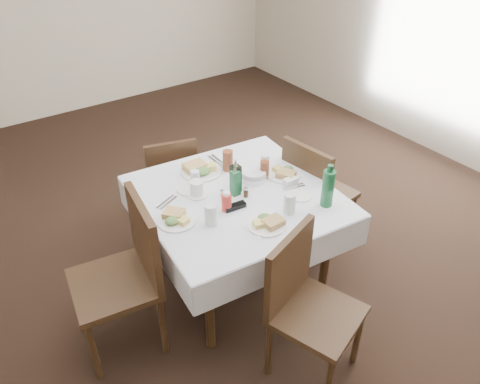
{
  "coord_description": "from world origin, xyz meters",
  "views": [
    {
      "loc": [
        -1.34,
        -2.3,
        2.53
      ],
      "look_at": [
        0.11,
        -0.22,
        0.8
      ],
      "focal_mm": 35.0,
      "sensor_mm": 36.0,
      "label": 1
    }
  ],
  "objects_px": {
    "chair_west": "(128,268)",
    "oil_cruet_green": "(235,182)",
    "oil_cruet_dark": "(236,177)",
    "chair_east": "(313,189)",
    "dining_table": "(237,205)",
    "chair_south": "(304,298)",
    "water_e": "(265,162)",
    "green_bottle": "(328,188)",
    "ketchup_bottle": "(227,202)",
    "water_w": "(211,215)",
    "bread_basket": "(254,175)",
    "chair_north": "(171,177)",
    "water_s": "(290,203)",
    "water_n": "(195,178)",
    "coffee_mug": "(197,189)"
  },
  "relations": [
    {
      "from": "water_n",
      "to": "coffee_mug",
      "type": "xyz_separation_m",
      "value": [
        -0.05,
        -0.11,
        -0.01
      ]
    },
    {
      "from": "water_s",
      "to": "oil_cruet_green",
      "type": "xyz_separation_m",
      "value": [
        -0.16,
        0.36,
        0.03
      ]
    },
    {
      "from": "chair_east",
      "to": "water_n",
      "type": "xyz_separation_m",
      "value": [
        -0.86,
        0.27,
        0.28
      ]
    },
    {
      "from": "water_e",
      "to": "water_w",
      "type": "height_order",
      "value": "water_w"
    },
    {
      "from": "chair_east",
      "to": "water_e",
      "type": "height_order",
      "value": "chair_east"
    },
    {
      "from": "water_w",
      "to": "chair_west",
      "type": "bearing_deg",
      "value": 167.77
    },
    {
      "from": "ketchup_bottle",
      "to": "dining_table",
      "type": "bearing_deg",
      "value": 35.35
    },
    {
      "from": "green_bottle",
      "to": "dining_table",
      "type": "bearing_deg",
      "value": 133.49
    },
    {
      "from": "oil_cruet_dark",
      "to": "coffee_mug",
      "type": "height_order",
      "value": "oil_cruet_dark"
    },
    {
      "from": "chair_east",
      "to": "chair_west",
      "type": "height_order",
      "value": "chair_west"
    },
    {
      "from": "green_bottle",
      "to": "water_w",
      "type": "bearing_deg",
      "value": 160.31
    },
    {
      "from": "chair_west",
      "to": "oil_cruet_green",
      "type": "bearing_deg",
      "value": 4.65
    },
    {
      "from": "water_s",
      "to": "oil_cruet_green",
      "type": "relative_size",
      "value": 0.61
    },
    {
      "from": "water_w",
      "to": "bread_basket",
      "type": "bearing_deg",
      "value": 27.23
    },
    {
      "from": "dining_table",
      "to": "green_bottle",
      "type": "height_order",
      "value": "green_bottle"
    },
    {
      "from": "water_w",
      "to": "oil_cruet_dark",
      "type": "xyz_separation_m",
      "value": [
        0.33,
        0.21,
        0.04
      ]
    },
    {
      "from": "dining_table",
      "to": "oil_cruet_dark",
      "type": "distance_m",
      "value": 0.2
    },
    {
      "from": "bread_basket",
      "to": "oil_cruet_dark",
      "type": "relative_size",
      "value": 0.78
    },
    {
      "from": "water_n",
      "to": "coffee_mug",
      "type": "relative_size",
      "value": 0.79
    },
    {
      "from": "dining_table",
      "to": "oil_cruet_green",
      "type": "xyz_separation_m",
      "value": [
        -0.01,
        0.01,
        0.18
      ]
    },
    {
      "from": "chair_west",
      "to": "chair_east",
      "type": "bearing_deg",
      "value": 1.55
    },
    {
      "from": "water_n",
      "to": "oil_cruet_green",
      "type": "relative_size",
      "value": 0.5
    },
    {
      "from": "water_e",
      "to": "green_bottle",
      "type": "relative_size",
      "value": 0.39
    },
    {
      "from": "chair_west",
      "to": "water_s",
      "type": "xyz_separation_m",
      "value": [
        0.98,
        -0.29,
        0.24
      ]
    },
    {
      "from": "chair_west",
      "to": "oil_cruet_dark",
      "type": "height_order",
      "value": "chair_west"
    },
    {
      "from": "water_n",
      "to": "water_s",
      "type": "relative_size",
      "value": 0.82
    },
    {
      "from": "chair_east",
      "to": "ketchup_bottle",
      "type": "distance_m",
      "value": 0.9
    },
    {
      "from": "water_w",
      "to": "ketchup_bottle",
      "type": "height_order",
      "value": "water_w"
    },
    {
      "from": "oil_cruet_dark",
      "to": "chair_south",
      "type": "bearing_deg",
      "value": -97.76
    },
    {
      "from": "water_e",
      "to": "coffee_mug",
      "type": "distance_m",
      "value": 0.57
    },
    {
      "from": "chair_east",
      "to": "coffee_mug",
      "type": "xyz_separation_m",
      "value": [
        -0.91,
        0.16,
        0.27
      ]
    },
    {
      "from": "water_n",
      "to": "ketchup_bottle",
      "type": "xyz_separation_m",
      "value": [
        0.02,
        -0.36,
        0.01
      ]
    },
    {
      "from": "bread_basket",
      "to": "ketchup_bottle",
      "type": "xyz_separation_m",
      "value": [
        -0.36,
        -0.2,
        0.03
      ]
    },
    {
      "from": "dining_table",
      "to": "chair_north",
      "type": "relative_size",
      "value": 1.59
    },
    {
      "from": "water_s",
      "to": "bread_basket",
      "type": "relative_size",
      "value": 0.72
    },
    {
      "from": "dining_table",
      "to": "chair_south",
      "type": "bearing_deg",
      "value": -96.89
    },
    {
      "from": "bread_basket",
      "to": "coffee_mug",
      "type": "relative_size",
      "value": 1.34
    },
    {
      "from": "dining_table",
      "to": "water_n",
      "type": "distance_m",
      "value": 0.34
    },
    {
      "from": "oil_cruet_green",
      "to": "ketchup_bottle",
      "type": "bearing_deg",
      "value": -141.43
    },
    {
      "from": "chair_north",
      "to": "water_w",
      "type": "bearing_deg",
      "value": -103.26
    },
    {
      "from": "water_s",
      "to": "ketchup_bottle",
      "type": "bearing_deg",
      "value": 141.6
    },
    {
      "from": "water_n",
      "to": "oil_cruet_dark",
      "type": "relative_size",
      "value": 0.46
    },
    {
      "from": "chair_west",
      "to": "water_e",
      "type": "xyz_separation_m",
      "value": [
        1.18,
        0.21,
        0.23
      ]
    },
    {
      "from": "chair_north",
      "to": "ketchup_bottle",
      "type": "relative_size",
      "value": 6.11
    },
    {
      "from": "water_w",
      "to": "oil_cruet_dark",
      "type": "distance_m",
      "value": 0.39
    },
    {
      "from": "chair_north",
      "to": "green_bottle",
      "type": "distance_m",
      "value": 1.42
    },
    {
      "from": "chair_east",
      "to": "oil_cruet_dark",
      "type": "height_order",
      "value": "oil_cruet_dark"
    },
    {
      "from": "water_e",
      "to": "oil_cruet_dark",
      "type": "height_order",
      "value": "oil_cruet_dark"
    },
    {
      "from": "water_n",
      "to": "water_e",
      "type": "height_order",
      "value": "water_e"
    },
    {
      "from": "ketchup_bottle",
      "to": "water_s",
      "type": "bearing_deg",
      "value": -38.4
    }
  ]
}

